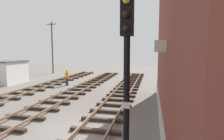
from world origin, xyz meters
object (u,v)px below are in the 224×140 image
Objects in this scene: signal_mast at (127,68)px; parked_car_silver at (0,70)px; brick_building at (221,38)px; utility_pole_far at (52,47)px; parked_car_blue at (5,72)px; track_worker_distant at (128,74)px; control_hut at (9,72)px; track_worker_foreground at (67,77)px.

parked_car_silver is (-23.02, 18.38, -2.47)m from signal_mast.
utility_pole_far reaches higher than brick_building.
track_worker_distant reaches higher than parked_car_blue.
control_hut is 10.73m from utility_pole_far.
utility_pole_far is 13.22m from track_worker_foreground.
utility_pole_far is at bearing 125.43° from signal_mast.
brick_building is 3.65× the size of parked_car_silver.
brick_building is 8.21× the size of track_worker_foreground.
brick_building reaches higher than signal_mast.
track_worker_distant is at bearing 5.83° from parked_car_blue.
parked_car_blue is (-3.87, 3.42, -0.49)m from control_hut.
utility_pole_far is (3.68, 6.78, 3.83)m from parked_car_blue.
track_worker_foreground is at bearing 1.82° from control_hut.
parked_car_silver is at bearing 146.99° from parked_car_blue.
track_worker_distant is (20.57, 0.08, 0.03)m from parked_car_silver.
control_hut is 5.19m from parked_car_blue.
signal_mast is 2.87× the size of track_worker_foreground.
track_worker_distant is (14.01, 5.24, -0.46)m from control_hut.
signal_mast is 16.27m from track_worker_foreground.
brick_building reaches higher than parked_car_blue.
control_hut is 0.42× the size of utility_pole_far.
brick_building reaches higher than track_worker_foreground.
brick_building is at bearing 49.91° from signal_mast.
signal_mast is at bearing -56.77° from track_worker_foreground.
signal_mast is 18.78m from track_worker_distant.
control_hut reaches higher than track_worker_distant.
parked_car_blue is 2.25× the size of track_worker_foreground.
track_worker_foreground is 1.00× the size of track_worker_distant.
signal_mast is at bearing -39.29° from parked_car_blue.
control_hut is 7.66m from track_worker_foreground.
parked_car_blue is at bearing 164.58° from track_worker_foreground.
control_hut is at bearing -38.20° from parked_car_silver.
track_worker_foreground is (7.84, -9.95, -3.80)m from utility_pole_far.
parked_car_silver is at bearing -141.69° from utility_pole_far.
control_hut is 0.90× the size of parked_car_silver.
brick_building is 27.84m from utility_pole_far.
brick_building is 22.30m from control_hut.
parked_car_blue is 1.00× the size of parked_car_silver.
signal_mast is at bearing -38.60° from parked_car_silver.
parked_car_silver is 0.46× the size of utility_pole_far.
utility_pole_far is at bearing 91.11° from control_hut.
brick_building reaches higher than track_worker_distant.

